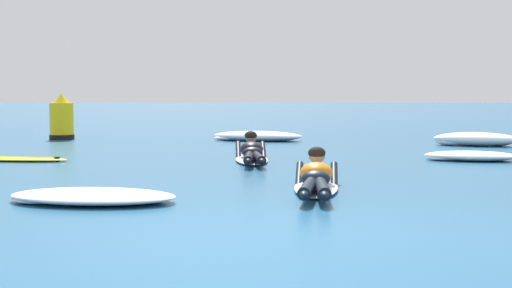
# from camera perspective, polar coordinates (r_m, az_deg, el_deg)

# --- Properties ---
(ground_plane) EXTENTS (120.00, 120.00, 0.00)m
(ground_plane) POSITION_cam_1_polar(r_m,az_deg,el_deg) (15.94, -1.27, -0.15)
(ground_plane) COLOR #235B84
(surfer_near) EXTENTS (0.85, 2.54, 0.54)m
(surfer_near) POSITION_cam_1_polar(r_m,az_deg,el_deg) (8.76, 4.71, -2.75)
(surfer_near) COLOR silver
(surfer_near) RESTS_ON ground
(surfer_far) EXTENTS (0.62, 2.58, 0.55)m
(surfer_far) POSITION_cam_1_polar(r_m,az_deg,el_deg) (12.35, -0.33, -0.74)
(surfer_far) COLOR white
(surfer_far) RESTS_ON ground
(drifting_surfboard) EXTENTS (2.18, 0.98, 0.16)m
(drifting_surfboard) POSITION_cam_1_polar(r_m,az_deg,el_deg) (13.19, -18.65, -1.11)
(drifting_surfboard) COLOR yellow
(drifting_surfboard) RESTS_ON ground
(whitewater_front) EXTENTS (1.73, 1.19, 0.17)m
(whitewater_front) POSITION_cam_1_polar(r_m,az_deg,el_deg) (13.09, 16.43, -0.91)
(whitewater_front) COLOR white
(whitewater_front) RESTS_ON ground
(whitewater_mid_left) EXTENTS (1.99, 1.50, 0.30)m
(whitewater_mid_left) POSITION_cam_1_polar(r_m,az_deg,el_deg) (16.67, 16.77, 0.34)
(whitewater_mid_left) COLOR white
(whitewater_mid_left) RESTS_ON ground
(whitewater_mid_right) EXTENTS (1.99, 1.36, 0.14)m
(whitewater_mid_right) POSITION_cam_1_polar(r_m,az_deg,el_deg) (8.04, -12.57, -4.00)
(whitewater_mid_right) COLOR white
(whitewater_mid_right) RESTS_ON ground
(whitewater_far_band) EXTENTS (2.38, 1.66, 0.24)m
(whitewater_far_band) POSITION_cam_1_polar(r_m,az_deg,el_deg) (17.56, 0.13, 0.61)
(whitewater_far_band) COLOR white
(whitewater_far_band) RESTS_ON ground
(channel_marker_buoy) EXTENTS (0.61, 0.61, 1.14)m
(channel_marker_buoy) POSITION_cam_1_polar(r_m,az_deg,el_deg) (18.69, -14.91, 1.77)
(channel_marker_buoy) COLOR yellow
(channel_marker_buoy) RESTS_ON ground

